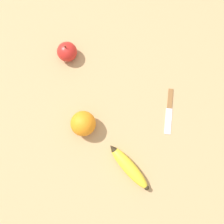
{
  "coord_description": "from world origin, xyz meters",
  "views": [
    {
      "loc": [
        -0.15,
        -0.14,
        0.9
      ],
      "look_at": [
        0.0,
        -0.02,
        0.03
      ],
      "focal_mm": 42.0,
      "sensor_mm": 36.0,
      "label": 1
    }
  ],
  "objects_px": {
    "banana": "(129,167)",
    "orange": "(83,124)",
    "apple": "(67,52)",
    "paring_knife": "(169,109)"
  },
  "relations": [
    {
      "from": "apple",
      "to": "paring_knife",
      "type": "bearing_deg",
      "value": -80.29
    },
    {
      "from": "apple",
      "to": "paring_knife",
      "type": "xyz_separation_m",
      "value": [
        0.07,
        -0.41,
        -0.03
      ]
    },
    {
      "from": "banana",
      "to": "orange",
      "type": "height_order",
      "value": "orange"
    },
    {
      "from": "banana",
      "to": "orange",
      "type": "relative_size",
      "value": 2.25
    },
    {
      "from": "paring_knife",
      "to": "apple",
      "type": "bearing_deg",
      "value": -22.23
    },
    {
      "from": "banana",
      "to": "apple",
      "type": "height_order",
      "value": "apple"
    },
    {
      "from": "banana",
      "to": "apple",
      "type": "bearing_deg",
      "value": -12.75
    },
    {
      "from": "banana",
      "to": "apple",
      "type": "relative_size",
      "value": 2.46
    },
    {
      "from": "banana",
      "to": "paring_knife",
      "type": "height_order",
      "value": "banana"
    },
    {
      "from": "apple",
      "to": "paring_knife",
      "type": "distance_m",
      "value": 0.42
    }
  ]
}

